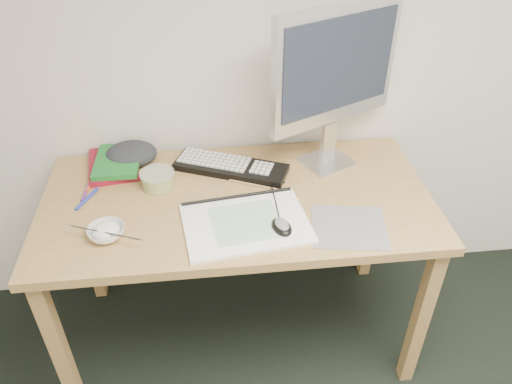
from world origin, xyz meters
TOP-DOWN VIEW (x-y plane):
  - desk at (-0.24, 1.43)m, footprint 1.40×0.70m
  - mousepad at (0.12, 1.22)m, footprint 0.28×0.26m
  - sketchpad at (-0.22, 1.27)m, footprint 0.45×0.34m
  - keyboard at (-0.25, 1.61)m, footprint 0.45×0.30m
  - monitor at (0.13, 1.62)m, footprint 0.49×0.26m
  - mouse at (-0.11, 1.23)m, footprint 0.08×0.11m
  - rice_bowl at (-0.68, 1.26)m, footprint 0.14×0.14m
  - chopsticks at (-0.68, 1.24)m, footprint 0.24×0.11m
  - fruit_tub at (-0.52, 1.53)m, footprint 0.13×0.13m
  - book_red at (-0.70, 1.68)m, footprint 0.22×0.27m
  - book_green at (-0.68, 1.67)m, footprint 0.17×0.23m
  - cloth_lump at (-0.64, 1.71)m, footprint 0.20×0.18m
  - pencil_pink at (-0.21, 1.53)m, footprint 0.18×0.09m
  - pencil_tan at (-0.17, 1.49)m, footprint 0.18×0.09m
  - pencil_black at (-0.15, 1.52)m, footprint 0.19×0.05m
  - marker_blue at (-0.78, 1.47)m, footprint 0.07×0.12m
  - marker_orange at (-0.78, 1.56)m, footprint 0.03×0.12m
  - marker_purple at (-0.79, 1.52)m, footprint 0.02×0.12m

SIDE VIEW (x-z plane):
  - desk at x=-0.24m, z-range 0.29..1.04m
  - mousepad at x=0.12m, z-range 0.75..0.75m
  - pencil_pink at x=-0.21m, z-range 0.75..0.76m
  - pencil_black at x=-0.15m, z-range 0.75..0.76m
  - pencil_tan at x=-0.17m, z-range 0.75..0.76m
  - marker_orange at x=-0.78m, z-range 0.75..0.76m
  - marker_purple at x=-0.79m, z-range 0.75..0.76m
  - sketchpad at x=-0.22m, z-range 0.75..0.76m
  - marker_blue at x=-0.78m, z-range 0.75..0.76m
  - book_red at x=-0.70m, z-range 0.75..0.77m
  - keyboard at x=-0.25m, z-range 0.75..0.78m
  - rice_bowl at x=-0.68m, z-range 0.75..0.79m
  - mouse at x=-0.11m, z-range 0.76..0.79m
  - fruit_tub at x=-0.52m, z-range 0.75..0.81m
  - book_green at x=-0.68m, z-range 0.77..0.80m
  - cloth_lump at x=-0.64m, z-range 0.75..0.82m
  - chopsticks at x=-0.68m, z-range 0.78..0.80m
  - monitor at x=0.13m, z-range 0.83..1.44m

